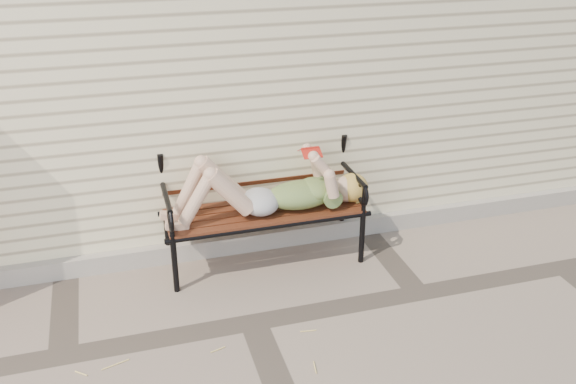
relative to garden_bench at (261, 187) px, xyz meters
name	(u,v)px	position (x,y,z in m)	size (l,w,h in m)	color
ground	(253,322)	(-0.28, -0.86, -0.60)	(80.00, 80.00, 0.00)	gray
house_wall	(179,22)	(-0.28, 2.14, 0.90)	(8.00, 4.00, 3.00)	#F1E7BC
foundation_strip	(225,245)	(-0.28, 0.11, -0.53)	(8.00, 0.10, 0.15)	#A39D93
garden_bench	(261,187)	(0.00, 0.00, 0.00)	(1.66, 0.66, 1.08)	black
reading_woman	(266,190)	(0.01, -0.13, 0.04)	(1.57, 0.36, 0.49)	#0A3D4C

